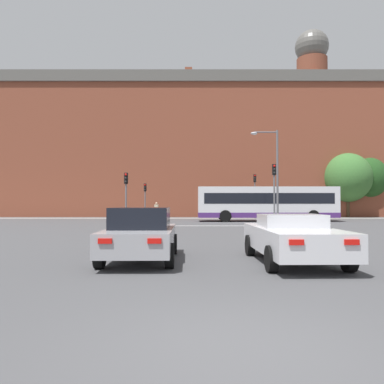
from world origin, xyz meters
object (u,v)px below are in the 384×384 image
(bus_crossing_lead, at_px, (266,203))
(traffic_light_near_left, at_px, (125,190))
(traffic_light_far_left, at_px, (144,195))
(street_lamp_junction, at_px, (272,167))
(car_saloon_left, at_px, (140,234))
(pedestrian_waiting, at_px, (155,209))
(car_roadster_right, at_px, (291,238))
(traffic_light_far_right, at_px, (254,189))
(traffic_light_near_right, at_px, (273,184))

(bus_crossing_lead, xyz_separation_m, traffic_light_near_left, (-11.27, -5.88, 0.96))
(traffic_light_far_left, bearing_deg, street_lamp_junction, -40.99)
(car_saloon_left, height_order, pedestrian_waiting, pedestrian_waiting)
(car_roadster_right, bearing_deg, traffic_light_far_right, 81.02)
(car_roadster_right, xyz_separation_m, traffic_light_near_left, (-7.51, 16.51, 1.88))
(traffic_light_far_left, relative_size, traffic_light_near_right, 0.80)
(car_saloon_left, distance_m, pedestrian_waiting, 28.41)
(traffic_light_near_left, relative_size, pedestrian_waiting, 2.27)
(bus_crossing_lead, bearing_deg, car_roadster_right, -9.52)
(street_lamp_junction, bearing_deg, car_saloon_left, -112.93)
(traffic_light_far_right, distance_m, pedestrian_waiting, 10.42)
(traffic_light_far_left, distance_m, traffic_light_far_right, 11.36)
(traffic_light_far_right, relative_size, pedestrian_waiting, 2.73)
(traffic_light_far_left, xyz_separation_m, pedestrian_waiting, (1.14, 0.36, -1.48))
(car_roadster_right, bearing_deg, traffic_light_near_right, 77.68)
(traffic_light_far_right, bearing_deg, car_saloon_left, -105.94)
(car_saloon_left, height_order, traffic_light_far_right, traffic_light_far_right)
(traffic_light_near_right, bearing_deg, car_roadster_right, -100.86)
(car_roadster_right, height_order, bus_crossing_lead, bus_crossing_lead)
(traffic_light_far_right, bearing_deg, traffic_light_near_right, -92.21)
(car_saloon_left, distance_m, car_roadster_right, 4.24)
(traffic_light_far_left, xyz_separation_m, traffic_light_far_right, (11.35, -0.14, 0.59))
(car_saloon_left, bearing_deg, traffic_light_far_right, 73.25)
(car_saloon_left, relative_size, traffic_light_near_left, 1.14)
(car_roadster_right, distance_m, traffic_light_far_right, 28.53)
(traffic_light_far_right, bearing_deg, traffic_light_far_left, 179.27)
(car_roadster_right, relative_size, street_lamp_junction, 0.64)
(traffic_light_far_right, height_order, traffic_light_near_right, traffic_light_far_right)
(traffic_light_near_right, bearing_deg, pedestrian_waiting, 130.38)
(traffic_light_near_right, distance_m, street_lamp_junction, 2.07)
(car_saloon_left, xyz_separation_m, bus_crossing_lead, (7.97, 22.02, 0.85))
(bus_crossing_lead, xyz_separation_m, traffic_light_far_left, (-11.38, 5.94, 0.85))
(car_roadster_right, xyz_separation_m, bus_crossing_lead, (3.75, 22.39, 0.92))
(car_saloon_left, relative_size, pedestrian_waiting, 2.58)
(traffic_light_near_left, xyz_separation_m, pedestrian_waiting, (1.03, 12.18, -1.59))
(bus_crossing_lead, relative_size, traffic_light_far_left, 3.32)
(pedestrian_waiting, bearing_deg, traffic_light_near_left, -75.15)
(pedestrian_waiting, bearing_deg, car_saloon_left, -65.74)
(traffic_light_far_left, xyz_separation_m, traffic_light_near_right, (10.92, -11.14, 0.54))
(car_saloon_left, height_order, traffic_light_near_right, traffic_light_near_right)
(car_saloon_left, bearing_deg, traffic_light_near_left, 100.73)
(traffic_light_far_right, bearing_deg, pedestrian_waiting, 177.20)
(bus_crossing_lead, bearing_deg, traffic_light_far_left, -117.58)
(bus_crossing_lead, bearing_deg, traffic_light_far_right, -179.69)
(traffic_light_far_left, distance_m, pedestrian_waiting, 1.90)
(car_roadster_right, xyz_separation_m, pedestrian_waiting, (-6.48, 28.69, 0.29))
(car_saloon_left, bearing_deg, traffic_light_far_left, 96.13)
(pedestrian_waiting, bearing_deg, bus_crossing_lead, -11.91)
(traffic_light_far_left, distance_m, traffic_light_near_left, 11.83)
(traffic_light_near_right, bearing_deg, bus_crossing_lead, 84.99)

